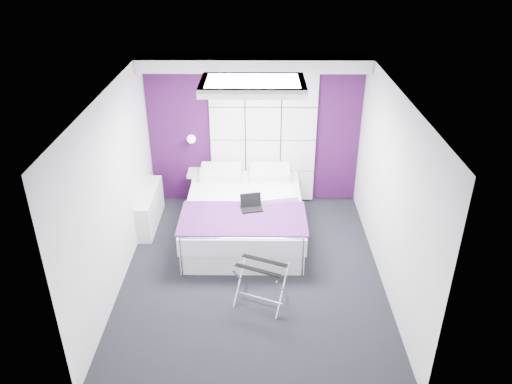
# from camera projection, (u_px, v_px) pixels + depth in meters

# --- Properties ---
(floor) EXTENTS (4.40, 4.40, 0.00)m
(floor) POSITION_uv_depth(u_px,v_px,m) (253.00, 272.00, 7.10)
(floor) COLOR black
(floor) RESTS_ON ground
(ceiling) EXTENTS (4.40, 4.40, 0.00)m
(ceiling) POSITION_uv_depth(u_px,v_px,m) (252.00, 94.00, 5.89)
(ceiling) COLOR white
(ceiling) RESTS_ON wall_back
(wall_back) EXTENTS (3.60, 0.00, 3.60)m
(wall_back) POSITION_uv_depth(u_px,v_px,m) (254.00, 131.00, 8.44)
(wall_back) COLOR silver
(wall_back) RESTS_ON floor
(wall_left) EXTENTS (0.00, 4.40, 4.40)m
(wall_left) POSITION_uv_depth(u_px,v_px,m) (115.00, 191.00, 6.51)
(wall_left) COLOR silver
(wall_left) RESTS_ON floor
(wall_right) EXTENTS (0.00, 4.40, 4.40)m
(wall_right) POSITION_uv_depth(u_px,v_px,m) (391.00, 192.00, 6.48)
(wall_right) COLOR silver
(wall_right) RESTS_ON floor
(accent_wall) EXTENTS (3.58, 0.02, 2.58)m
(accent_wall) POSITION_uv_depth(u_px,v_px,m) (254.00, 131.00, 8.43)
(accent_wall) COLOR #3A0E3E
(accent_wall) RESTS_ON wall_back
(soffit) EXTENTS (3.58, 0.50, 0.20)m
(soffit) POSITION_uv_depth(u_px,v_px,m) (254.00, 63.00, 7.66)
(soffit) COLOR white
(soffit) RESTS_ON wall_back
(headboard) EXTENTS (1.80, 0.08, 2.30)m
(headboard) POSITION_uv_depth(u_px,v_px,m) (263.00, 139.00, 8.45)
(headboard) COLOR white
(headboard) RESTS_ON wall_back
(skylight) EXTENTS (1.36, 0.86, 0.12)m
(skylight) POSITION_uv_depth(u_px,v_px,m) (253.00, 84.00, 6.44)
(skylight) COLOR white
(skylight) RESTS_ON ceiling
(wall_lamp) EXTENTS (0.15, 0.15, 0.15)m
(wall_lamp) POSITION_uv_depth(u_px,v_px,m) (192.00, 138.00, 8.36)
(wall_lamp) COLOR white
(wall_lamp) RESTS_ON wall_back
(radiator) EXTENTS (0.22, 1.20, 0.60)m
(radiator) POSITION_uv_depth(u_px,v_px,m) (150.00, 208.00, 8.12)
(radiator) COLOR white
(radiator) RESTS_ON floor
(bed) EXTENTS (1.84, 2.23, 0.78)m
(bed) POSITION_uv_depth(u_px,v_px,m) (244.00, 215.00, 7.86)
(bed) COLOR white
(bed) RESTS_ON floor
(nightstand) EXTENTS (0.49, 0.38, 0.05)m
(nightstand) POSITION_uv_depth(u_px,v_px,m) (202.00, 173.00, 8.61)
(nightstand) COLOR white
(nightstand) RESTS_ON wall_back
(luggage_rack) EXTENTS (0.61, 0.45, 0.60)m
(luggage_rack) POSITION_uv_depth(u_px,v_px,m) (261.00, 284.00, 6.39)
(luggage_rack) COLOR silver
(luggage_rack) RESTS_ON floor
(laptop) EXTENTS (0.31, 0.22, 0.23)m
(laptop) POSITION_uv_depth(u_px,v_px,m) (252.00, 205.00, 7.44)
(laptop) COLOR black
(laptop) RESTS_ON bed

